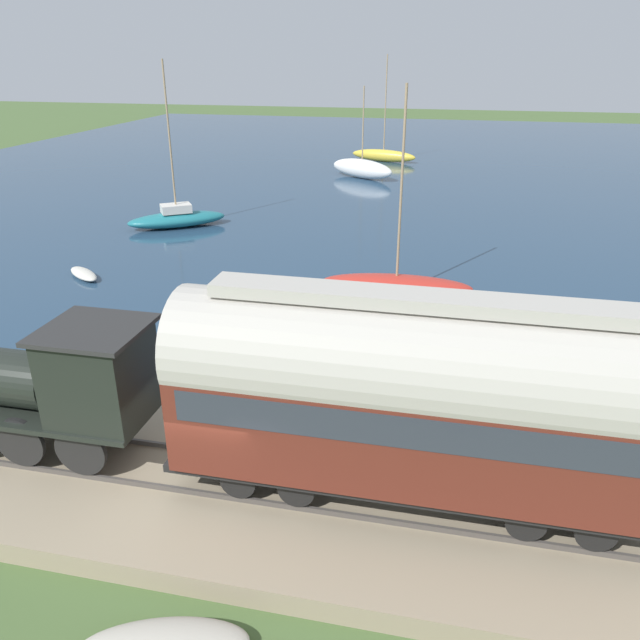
# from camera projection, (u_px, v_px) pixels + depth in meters

# --- Properties ---
(ground_plane) EXTENTS (200.00, 200.00, 0.00)m
(ground_plane) POSITION_uv_depth(u_px,v_px,m) (210.00, 502.00, 13.62)
(ground_plane) COLOR #476033
(harbor_water) EXTENTS (80.00, 80.00, 0.01)m
(harbor_water) POSITION_uv_depth(u_px,v_px,m) (403.00, 167.00, 52.54)
(harbor_water) COLOR navy
(harbor_water) RESTS_ON ground
(rail_embankment) EXTENTS (5.70, 56.00, 0.60)m
(rail_embankment) POSITION_uv_depth(u_px,v_px,m) (215.00, 483.00, 13.81)
(rail_embankment) COLOR gray
(rail_embankment) RESTS_ON ground
(steam_locomotive) EXTENTS (2.02, 5.95, 3.41)m
(steam_locomotive) POSITION_uv_depth(u_px,v_px,m) (46.00, 380.00, 13.70)
(steam_locomotive) COLOR black
(steam_locomotive) RESTS_ON rail_embankment
(passenger_coach) EXTENTS (2.39, 9.82, 4.50)m
(passenger_coach) POSITION_uv_depth(u_px,v_px,m) (416.00, 394.00, 11.84)
(passenger_coach) COLOR black
(passenger_coach) RESTS_ON rail_embankment
(sailboat_white) EXTENTS (4.10, 5.59, 6.65)m
(sailboat_white) POSITION_uv_depth(u_px,v_px,m) (362.00, 168.00, 47.62)
(sailboat_white) COLOR white
(sailboat_white) RESTS_ON harbor_water
(sailboat_red) EXTENTS (1.84, 6.09, 7.99)m
(sailboat_red) POSITION_uv_depth(u_px,v_px,m) (396.00, 284.00, 24.90)
(sailboat_red) COLOR #B72D23
(sailboat_red) RESTS_ON harbor_water
(sailboat_yellow) EXTENTS (2.60, 5.99, 8.73)m
(sailboat_yellow) POSITION_uv_depth(u_px,v_px,m) (384.00, 155.00, 54.79)
(sailboat_yellow) COLOR gold
(sailboat_yellow) RESTS_ON harbor_water
(sailboat_teal) EXTENTS (4.42, 5.39, 8.65)m
(sailboat_teal) POSITION_uv_depth(u_px,v_px,m) (177.00, 218.00, 34.51)
(sailboat_teal) COLOR #1E707A
(sailboat_teal) RESTS_ON harbor_water
(rowboat_mid_harbor) EXTENTS (0.90, 2.24, 0.55)m
(rowboat_mid_harbor) POSITION_uv_depth(u_px,v_px,m) (614.00, 322.00, 21.86)
(rowboat_mid_harbor) COLOR beige
(rowboat_mid_harbor) RESTS_ON harbor_water
(rowboat_near_shore) EXTENTS (1.91, 2.21, 0.34)m
(rowboat_near_shore) POSITION_uv_depth(u_px,v_px,m) (84.00, 274.00, 26.91)
(rowboat_near_shore) COLOR beige
(rowboat_near_shore) RESTS_ON harbor_water
(rowboat_off_pier) EXTENTS (2.35, 2.97, 0.48)m
(rowboat_off_pier) POSITION_uv_depth(u_px,v_px,m) (271.00, 350.00, 19.92)
(rowboat_off_pier) COLOR silver
(rowboat_off_pier) RESTS_ON harbor_water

